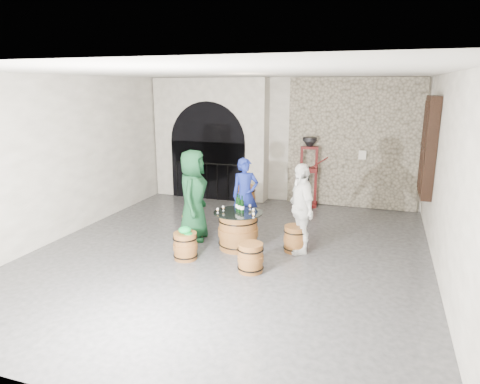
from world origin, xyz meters
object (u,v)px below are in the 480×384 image
(barrel_stool_near_right, at_px, (251,258))
(person_green, at_px, (193,195))
(wine_bottle_left, at_px, (239,205))
(barrel_stool_near_left, at_px, (185,246))
(side_barrel, at_px, (246,198))
(person_blue, at_px, (245,195))
(wine_bottle_center, at_px, (242,206))
(barrel_stool_right, at_px, (295,239))
(barrel_stool_far, at_px, (245,219))
(person_white, at_px, (301,208))
(corking_press, at_px, (309,167))
(barrel_table, at_px, (238,230))
(barrel_stool_left, at_px, (192,227))
(wine_bottle_right, at_px, (237,204))

(barrel_stool_near_right, distance_m, person_green, 2.02)
(wine_bottle_left, bearing_deg, barrel_stool_near_right, -61.13)
(barrel_stool_near_left, relative_size, side_barrel, 0.76)
(person_blue, distance_m, wine_bottle_center, 1.08)
(barrel_stool_right, distance_m, barrel_stool_near_left, 2.02)
(barrel_stool_far, xyz_separation_m, wine_bottle_left, (0.22, -1.03, 0.60))
(wine_bottle_left, bearing_deg, person_white, 9.76)
(corking_press, bearing_deg, person_white, -87.18)
(barrel_stool_far, bearing_deg, person_green, -133.78)
(barrel_table, xyz_separation_m, barrel_stool_right, (1.05, 0.19, -0.11))
(wine_bottle_left, bearing_deg, person_blue, 101.84)
(barrel_stool_far, height_order, barrel_stool_right, same)
(side_barrel, bearing_deg, barrel_stool_near_left, -91.49)
(person_green, relative_size, side_barrel, 2.81)
(barrel_stool_left, xyz_separation_m, person_blue, (0.85, 0.81, 0.53))
(barrel_table, xyz_separation_m, wine_bottle_center, (0.08, -0.02, 0.49))
(person_white, bearing_deg, barrel_stool_far, -152.85)
(barrel_table, height_order, barrel_stool_far, barrel_table)
(side_barrel, bearing_deg, corking_press, 34.74)
(barrel_stool_near_right, bearing_deg, barrel_stool_right, 65.24)
(barrel_table, distance_m, side_barrel, 2.48)
(barrel_stool_right, bearing_deg, person_white, 10.45)
(barrel_stool_near_left, xyz_separation_m, wine_bottle_center, (0.80, 0.77, 0.60))
(person_green, height_order, wine_bottle_center, person_green)
(wine_bottle_right, bearing_deg, person_white, 5.84)
(wine_bottle_right, bearing_deg, wine_bottle_left, -50.41)
(barrel_stool_near_left, height_order, corking_press, corking_press)
(barrel_table, relative_size, person_white, 0.55)
(barrel_stool_near_left, bearing_deg, barrel_stool_far, 74.33)
(barrel_stool_right, bearing_deg, barrel_table, -169.55)
(person_green, distance_m, wine_bottle_center, 1.12)
(barrel_stool_left, xyz_separation_m, corking_press, (1.77, 3.13, 0.78))
(barrel_table, xyz_separation_m, corking_press, (0.72, 3.34, 0.67))
(wine_bottle_right, height_order, side_barrel, wine_bottle_right)
(wine_bottle_center, relative_size, corking_press, 0.19)
(barrel_stool_near_right, distance_m, wine_bottle_center, 1.17)
(barrel_stool_far, xyz_separation_m, side_barrel, (-0.43, 1.35, 0.08))
(corking_press, bearing_deg, wine_bottle_right, -107.88)
(wine_bottle_right, bearing_deg, barrel_stool_left, 173.01)
(barrel_stool_near_left, xyz_separation_m, person_white, (1.85, 1.00, 0.59))
(barrel_stool_right, xyz_separation_m, person_green, (-2.06, 0.01, 0.66))
(side_barrel, xyz_separation_m, corking_press, (1.35, 0.94, 0.70))
(barrel_stool_far, bearing_deg, barrel_stool_left, -135.30)
(barrel_stool_near_right, distance_m, person_blue, 2.14)
(person_green, bearing_deg, wine_bottle_center, -111.50)
(barrel_stool_left, xyz_separation_m, wine_bottle_left, (1.06, -0.19, 0.60))
(wine_bottle_left, bearing_deg, barrel_stool_right, 9.71)
(barrel_stool_left, xyz_separation_m, barrel_stool_right, (2.09, -0.02, 0.00))
(person_blue, relative_size, side_barrel, 2.42)
(wine_bottle_left, bearing_deg, barrel_stool_near_left, -132.18)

